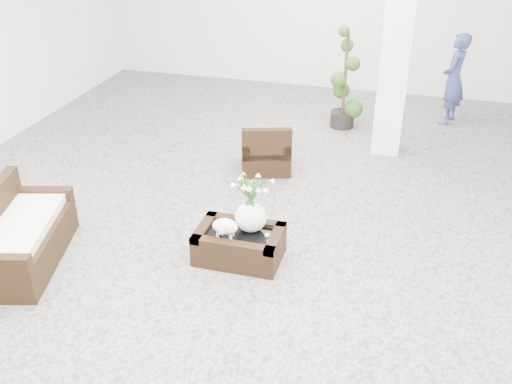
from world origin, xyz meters
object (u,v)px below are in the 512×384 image
(coffee_table, at_px, (239,246))
(armchair, at_px, (266,146))
(loveseat, at_px, (21,230))
(topiary, at_px, (345,79))

(coffee_table, bearing_deg, armchair, 97.50)
(armchair, xyz_separation_m, loveseat, (-1.88, -2.86, 0.04))
(coffee_table, relative_size, loveseat, 0.62)
(coffee_table, distance_m, topiary, 4.12)
(armchair, distance_m, loveseat, 3.42)
(loveseat, bearing_deg, topiary, -44.56)
(topiary, bearing_deg, armchair, -113.19)
(loveseat, bearing_deg, armchair, -48.32)
(armchair, bearing_deg, loveseat, 39.23)
(loveseat, xyz_separation_m, topiary, (2.68, 4.72, 0.42))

